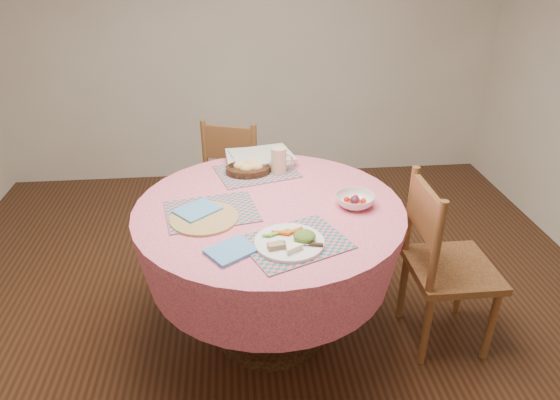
{
  "coord_description": "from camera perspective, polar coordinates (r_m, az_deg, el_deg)",
  "views": [
    {
      "loc": [
        -0.15,
        -2.0,
        1.84
      ],
      "look_at": [
        0.05,
        0.0,
        0.78
      ],
      "focal_mm": 32.0,
      "sensor_mm": 36.0,
      "label": 1
    }
  ],
  "objects": [
    {
      "name": "ground",
      "position": [
        2.72,
        -1.08,
        -14.73
      ],
      "size": [
        4.0,
        4.0,
        0.0
      ],
      "primitive_type": "plane",
      "color": "#331C0F",
      "rests_on": "ground"
    },
    {
      "name": "dining_table",
      "position": [
        2.38,
        -1.2,
        -4.84
      ],
      "size": [
        1.24,
        1.24,
        0.75
      ],
      "color": "#FF7783",
      "rests_on": "ground"
    },
    {
      "name": "chair_right",
      "position": [
        2.52,
        18.1,
        -6.75
      ],
      "size": [
        0.4,
        0.41,
        0.89
      ],
      "rotation": [
        0.0,
        0.0,
        1.57
      ],
      "color": "brown",
      "rests_on": "ground"
    },
    {
      "name": "chair_back",
      "position": [
        3.31,
        -4.99,
        2.84
      ],
      "size": [
        0.49,
        0.48,
        0.85
      ],
      "rotation": [
        0.0,
        0.0,
        2.81
      ],
      "color": "brown",
      "rests_on": "ground"
    },
    {
      "name": "placemat_front",
      "position": [
        2.01,
        1.75,
        -4.91
      ],
      "size": [
        0.49,
        0.43,
        0.01
      ],
      "primitive_type": "cube",
      "rotation": [
        0.0,
        0.0,
        0.41
      ],
      "color": "#136C5D",
      "rests_on": "dining_table"
    },
    {
      "name": "placemat_left",
      "position": [
        2.25,
        -7.81,
        -1.31
      ],
      "size": [
        0.45,
        0.37,
        0.01
      ],
      "primitive_type": "cube",
      "rotation": [
        0.0,
        0.0,
        0.19
      ],
      "color": "#136C5D",
      "rests_on": "dining_table"
    },
    {
      "name": "placemat_back",
      "position": [
        2.61,
        -2.67,
        3.26
      ],
      "size": [
        0.47,
        0.4,
        0.01
      ],
      "primitive_type": "cube",
      "rotation": [
        0.0,
        0.0,
        0.28
      ],
      "color": "#136C5D",
      "rests_on": "dining_table"
    },
    {
      "name": "wicker_trivet",
      "position": [
        2.2,
        -8.67,
        -2.05
      ],
      "size": [
        0.3,
        0.3,
        0.01
      ],
      "primitive_type": "cylinder",
      "color": "#9D7344",
      "rests_on": "dining_table"
    },
    {
      "name": "napkin_near",
      "position": [
        1.96,
        -5.56,
        -5.8
      ],
      "size": [
        0.23,
        0.22,
        0.01
      ],
      "primitive_type": "cube",
      "rotation": [
        0.0,
        0.0,
        0.6
      ],
      "color": "#4E90CA",
      "rests_on": "dining_table"
    },
    {
      "name": "napkin_far",
      "position": [
        2.25,
        -9.4,
        -1.2
      ],
      "size": [
        0.23,
        0.22,
        0.01
      ],
      "primitive_type": "cube",
      "rotation": [
        0.0,
        0.0,
        0.71
      ],
      "color": "#4E90CA",
      "rests_on": "placemat_left"
    },
    {
      "name": "dinner_plate",
      "position": [
        1.99,
        1.29,
        -4.75
      ],
      "size": [
        0.28,
        0.28,
        0.05
      ],
      "rotation": [
        0.0,
        0.0,
        0.19
      ],
      "color": "white",
      "rests_on": "placemat_front"
    },
    {
      "name": "bread_bowl",
      "position": [
        2.58,
        -3.66,
        3.69
      ],
      "size": [
        0.23,
        0.23,
        0.08
      ],
      "color": "black",
      "rests_on": "placemat_back"
    },
    {
      "name": "latte_mug",
      "position": [
        2.57,
        -0.11,
        4.57
      ],
      "size": [
        0.12,
        0.08,
        0.14
      ],
      "color": "#D1B690",
      "rests_on": "placemat_back"
    },
    {
      "name": "fruit_bowl",
      "position": [
        2.29,
        8.55,
        -0.08
      ],
      "size": [
        0.21,
        0.21,
        0.06
      ],
      "rotation": [
        0.0,
        0.0,
        0.24
      ],
      "color": "white",
      "rests_on": "dining_table"
    },
    {
      "name": "newspaper_stack",
      "position": [
        2.72,
        -2.41,
        4.8
      ],
      "size": [
        0.38,
        0.32,
        0.04
      ],
      "rotation": [
        0.0,
        0.0,
        0.07
      ],
      "color": "silver",
      "rests_on": "dining_table"
    }
  ]
}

